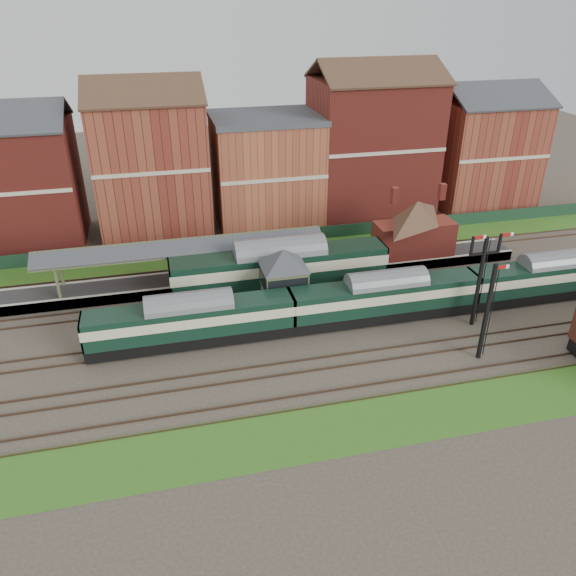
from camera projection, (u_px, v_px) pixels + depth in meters
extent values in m
plane|color=#473D33|center=(327.00, 326.00, 47.18)|extent=(160.00, 160.00, 0.00)
cube|color=#2D6619|center=(284.00, 250.00, 60.86)|extent=(90.00, 4.50, 0.06)
cube|color=#2D6619|center=(381.00, 421.00, 36.88)|extent=(90.00, 5.00, 0.06)
cube|color=#193823|center=(280.00, 237.00, 62.24)|extent=(90.00, 0.12, 1.50)
cube|color=#2D2D2D|center=(248.00, 276.00, 54.26)|extent=(55.00, 3.40, 1.00)
cube|color=#6B7A57|center=(284.00, 300.00, 48.77)|extent=(3.40, 3.20, 2.40)
cube|color=#4C5434|center=(284.00, 277.00, 47.73)|extent=(3.60, 3.40, 2.00)
pyramid|color=#383A3F|center=(284.00, 258.00, 46.88)|extent=(5.40, 5.40, 1.60)
cube|color=maroon|center=(370.00, 290.00, 50.47)|extent=(3.00, 2.40, 2.20)
cube|color=#4C3323|center=(374.00, 279.00, 49.22)|extent=(3.20, 1.34, 0.79)
cube|color=#4C3323|center=(369.00, 273.00, 50.34)|extent=(3.20, 1.34, 0.79)
cube|color=maroon|center=(413.00, 239.00, 56.69)|extent=(8.00, 3.00, 3.50)
pyramid|color=#4C3323|center=(416.00, 212.00, 55.34)|extent=(8.10, 8.10, 2.20)
cube|color=maroon|center=(393.00, 209.00, 54.59)|extent=(0.60, 0.60, 1.60)
cube|color=maroon|center=(440.00, 205.00, 55.62)|extent=(0.60, 0.60, 1.60)
cube|color=#4C5434|center=(57.00, 281.00, 48.60)|extent=(0.22, 0.22, 3.40)
cube|color=#4C5434|center=(295.00, 245.00, 55.36)|extent=(0.22, 0.22, 3.40)
cube|color=#383A3F|center=(183.00, 247.00, 50.27)|extent=(26.00, 1.99, 0.90)
cube|color=#383A3F|center=(181.00, 239.00, 51.90)|extent=(26.00, 1.99, 0.90)
cube|color=#4C5434|center=(182.00, 239.00, 50.90)|extent=(26.00, 0.20, 0.20)
cube|color=black|center=(479.00, 282.00, 45.61)|extent=(0.25, 0.25, 8.00)
cube|color=black|center=(484.00, 253.00, 44.38)|extent=(2.60, 0.18, 0.18)
cube|color=#B2140F|center=(480.00, 237.00, 43.56)|extent=(1.10, 0.08, 0.25)
cube|color=#B2140F|center=(507.00, 234.00, 44.05)|extent=(1.10, 0.08, 0.25)
cube|color=black|center=(487.00, 313.00, 41.35)|extent=(0.25, 0.25, 8.00)
cube|color=#B2140F|center=(502.00, 267.00, 39.71)|extent=(1.10, 0.08, 0.25)
cube|color=maroon|center=(9.00, 186.00, 59.74)|extent=(14.00, 10.00, 13.00)
cube|color=maroon|center=(152.00, 167.00, 62.36)|extent=(12.00, 10.00, 15.00)
cube|color=#A35334|center=(266.00, 173.00, 65.74)|extent=(12.00, 10.00, 12.00)
cube|color=maroon|center=(372.00, 149.00, 67.47)|extent=(14.00, 10.00, 16.00)
cube|color=maroon|center=(482.00, 154.00, 71.27)|extent=(12.00, 10.00, 13.00)
cube|color=black|center=(192.00, 337.00, 44.55)|extent=(16.26, 2.28, 0.99)
cube|color=black|center=(190.00, 319.00, 43.76)|extent=(16.26, 2.53, 2.35)
cube|color=beige|center=(190.00, 316.00, 43.63)|extent=(16.28, 2.57, 0.81)
cube|color=slate|center=(189.00, 305.00, 43.14)|extent=(16.26, 2.53, 0.54)
cube|color=black|center=(384.00, 313.00, 47.90)|extent=(16.26, 2.28, 0.99)
cube|color=black|center=(385.00, 296.00, 47.11)|extent=(16.26, 2.53, 2.35)
cube|color=beige|center=(386.00, 293.00, 46.97)|extent=(16.28, 2.57, 0.81)
cube|color=slate|center=(387.00, 282.00, 46.49)|extent=(16.26, 2.53, 0.54)
cube|color=black|center=(550.00, 291.00, 51.25)|extent=(16.26, 2.28, 0.99)
cube|color=black|center=(554.00, 275.00, 50.45)|extent=(16.26, 2.53, 2.35)
cube|color=beige|center=(555.00, 272.00, 50.32)|extent=(16.28, 2.57, 0.81)
cube|color=slate|center=(558.00, 262.00, 49.83)|extent=(16.26, 2.53, 0.54)
cube|color=black|center=(280.00, 287.00, 51.84)|extent=(19.76, 2.77, 1.21)
cube|color=black|center=(280.00, 267.00, 50.88)|extent=(19.76, 3.07, 2.85)
cube|color=beige|center=(280.00, 263.00, 50.72)|extent=(19.78, 3.11, 0.99)
cube|color=slate|center=(280.00, 251.00, 50.13)|extent=(19.76, 3.07, 0.66)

